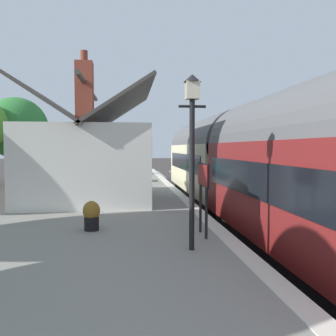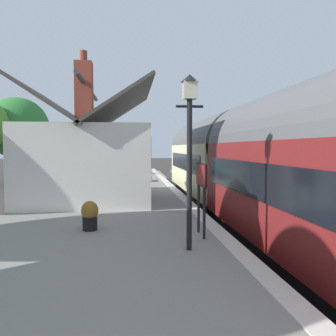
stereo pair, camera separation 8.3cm
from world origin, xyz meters
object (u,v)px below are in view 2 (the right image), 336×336
(bench_mid_platform, at_px, (127,169))
(station_building, at_px, (89,160))
(planter_edge_near, at_px, (145,167))
(lamp_post_platform, at_px, (189,126))
(bench_near_building, at_px, (127,171))
(tree_far_right, at_px, (17,128))
(station_sign_board, at_px, (201,181))
(planter_by_door, at_px, (90,215))
(planter_bench_left, at_px, (88,175))
(bench_platform_end, at_px, (131,173))
(bench_by_lamp, at_px, (131,167))
(train, at_px, (237,164))

(bench_mid_platform, bearing_deg, station_building, 173.34)
(station_building, bearing_deg, planter_edge_near, -11.51)
(bench_mid_platform, distance_m, lamp_post_platform, 17.79)
(bench_near_building, height_order, tree_far_right, tree_far_right)
(bench_near_building, distance_m, lamp_post_platform, 15.74)
(station_sign_board, bearing_deg, planter_by_door, 73.07)
(tree_far_right, bearing_deg, bench_mid_platform, -123.55)
(bench_near_building, bearing_deg, planter_bench_left, 98.50)
(bench_platform_end, xyz_separation_m, planter_by_door, (-11.66, 0.98, -0.12))
(bench_near_building, xyz_separation_m, bench_mid_platform, (2.06, 0.04, 0.00))
(station_building, bearing_deg, planter_by_door, -173.62)
(bench_by_lamp, height_order, planter_by_door, bench_by_lamp)
(bench_platform_end, relative_size, tree_far_right, 0.21)
(lamp_post_platform, height_order, tree_far_right, tree_far_right)
(planter_by_door, bearing_deg, planter_edge_near, -6.48)
(bench_platform_end, height_order, planter_edge_near, bench_platform_end)
(bench_near_building, relative_size, planter_by_door, 2.08)
(bench_by_lamp, height_order, bench_mid_platform, same)
(bench_near_building, relative_size, lamp_post_platform, 0.44)
(planter_edge_near, height_order, station_sign_board, station_sign_board)
(train, relative_size, station_building, 3.44)
(train, relative_size, planter_by_door, 29.37)
(tree_far_right, bearing_deg, planter_by_door, -159.39)
(bench_by_lamp, distance_m, planter_bench_left, 5.34)
(planter_by_door, height_order, lamp_post_platform, lamp_post_platform)
(station_building, distance_m, bench_platform_end, 6.87)
(train, bearing_deg, bench_near_building, 25.55)
(train, bearing_deg, station_sign_board, 155.78)
(bench_near_building, height_order, lamp_post_platform, lamp_post_platform)
(planter_by_door, xyz_separation_m, planter_bench_left, (13.45, 1.62, -0.09))
(bench_platform_end, distance_m, lamp_post_platform, 13.60)
(bench_near_building, xyz_separation_m, bench_platform_end, (-2.14, -0.24, 0.00))
(bench_near_building, relative_size, planter_bench_left, 1.80)
(station_building, height_order, tree_far_right, tree_far_right)
(bench_by_lamp, xyz_separation_m, planter_edge_near, (-0.47, -1.02, -0.03))
(train, distance_m, bench_platform_end, 7.90)
(station_building, relative_size, station_sign_board, 3.70)
(planter_by_door, bearing_deg, bench_mid_platform, -2.53)
(station_building, xyz_separation_m, tree_far_right, (16.72, 7.62, 2.04))
(bench_by_lamp, xyz_separation_m, lamp_post_platform, (-19.89, -1.03, 1.82))
(train, height_order, planter_bench_left, train)
(bench_platform_end, distance_m, planter_by_door, 11.70)
(planter_bench_left, distance_m, tree_far_right, 11.07)
(station_building, bearing_deg, bench_by_lamp, -6.74)
(bench_near_building, xyz_separation_m, lamp_post_platform, (-15.58, -1.27, 1.82))
(bench_near_building, distance_m, station_sign_board, 14.66)
(station_sign_board, bearing_deg, bench_near_building, 6.72)
(train, xyz_separation_m, planter_bench_left, (8.55, 6.61, -1.01))
(bench_mid_platform, relative_size, planter_bench_left, 1.78)
(planter_edge_near, height_order, planter_bench_left, planter_edge_near)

